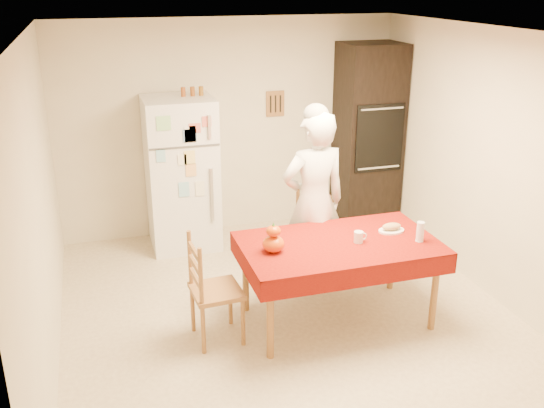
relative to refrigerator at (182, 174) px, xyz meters
name	(u,v)px	position (x,y,z in m)	size (l,w,h in m)	color
floor	(290,316)	(0.65, -1.88, -0.85)	(4.50, 4.50, 0.00)	tan
room_shell	(292,144)	(0.65, -1.88, 0.77)	(4.02, 4.52, 2.51)	beige
refrigerator	(182,174)	(0.00, 0.00, 0.00)	(0.75, 0.74, 1.70)	white
oven_cabinet	(368,136)	(2.28, 0.05, 0.25)	(0.70, 0.62, 2.20)	black
dining_table	(339,249)	(1.04, -2.04, -0.16)	(1.70, 1.00, 0.76)	brown
chair_far	(316,233)	(1.13, -1.26, -0.34)	(0.51, 0.50, 0.95)	brown
chair_left	(209,286)	(-0.11, -2.03, -0.34)	(0.43, 0.45, 0.95)	brown
seated_woman	(314,203)	(1.04, -1.41, 0.04)	(0.65, 0.43, 1.79)	silver
coffee_mug	(359,237)	(1.19, -2.10, -0.04)	(0.08, 0.08, 0.10)	silver
pumpkin_lower	(273,244)	(0.44, -2.06, -0.02)	(0.19, 0.19, 0.14)	#C54504
pumpkin_upper	(273,231)	(0.44, -2.06, 0.10)	(0.12, 0.12, 0.09)	#D54805
wine_glass	(420,232)	(1.71, -2.22, 0.00)	(0.07, 0.07, 0.18)	white
bread_plate	(391,231)	(1.58, -1.97, -0.08)	(0.24, 0.24, 0.02)	white
bread_loaf	(392,226)	(1.58, -1.97, -0.04)	(0.18, 0.10, 0.06)	#956A49
spice_jar_left	(183,92)	(0.07, 0.05, 0.90)	(0.05, 0.05, 0.10)	#92461A
spice_jar_mid	(193,91)	(0.17, 0.05, 0.90)	(0.05, 0.05, 0.10)	brown
spice_jar_right	(201,91)	(0.27, 0.05, 0.90)	(0.05, 0.05, 0.10)	brown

